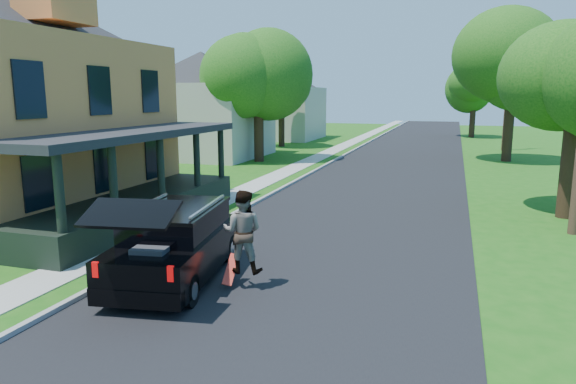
% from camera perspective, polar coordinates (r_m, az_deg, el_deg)
% --- Properties ---
extents(ground, '(140.00, 140.00, 0.00)m').
position_cam_1_polar(ground, '(10.14, -2.99, -14.10)').
color(ground, '#185811').
rests_on(ground, ground).
extents(street, '(8.00, 120.00, 0.02)m').
position_cam_1_polar(street, '(29.10, 11.19, 2.09)').
color(street, black).
rests_on(street, ground).
extents(curb, '(0.15, 120.00, 0.12)m').
position_cam_1_polar(curb, '(29.83, 3.44, 2.49)').
color(curb, gray).
rests_on(curb, ground).
extents(sidewalk, '(1.30, 120.00, 0.03)m').
position_cam_1_polar(sidewalk, '(30.25, 0.59, 2.62)').
color(sidewalk, gray).
rests_on(sidewalk, ground).
extents(front_walk, '(6.50, 1.20, 0.03)m').
position_cam_1_polar(front_walk, '(19.88, -22.83, -2.50)').
color(front_walk, gray).
rests_on(front_walk, ground).
extents(neighbor_house_mid, '(12.78, 12.78, 8.30)m').
position_cam_1_polar(neighbor_house_mid, '(36.67, -9.53, 10.46)').
color(neighbor_house_mid, '#B5B2A0').
rests_on(neighbor_house_mid, ground).
extents(neighbor_house_far, '(12.78, 12.78, 8.30)m').
position_cam_1_polar(neighbor_house_far, '(51.42, -1.19, 10.63)').
color(neighbor_house_far, '#B5B2A0').
rests_on(neighbor_house_far, ground).
extents(black_suv, '(2.57, 5.12, 2.28)m').
position_cam_1_polar(black_suv, '(12.21, -12.36, -5.61)').
color(black_suv, black).
rests_on(black_suv, ground).
extents(skateboarder, '(0.99, 0.82, 1.85)m').
position_cam_1_polar(skateboarder, '(11.37, -5.07, -4.38)').
color(skateboarder, black).
rests_on(skateboarder, ground).
extents(skateboard, '(0.28, 0.74, 0.58)m').
position_cam_1_polar(skateboard, '(11.75, -6.36, -8.65)').
color(skateboard, red).
rests_on(skateboard, ground).
extents(tree_left_mid, '(5.91, 5.81, 9.18)m').
position_cam_1_polar(tree_left_mid, '(33.51, -3.38, 14.01)').
color(tree_left_mid, black).
rests_on(tree_left_mid, ground).
extents(tree_left_far, '(6.06, 6.25, 7.64)m').
position_cam_1_polar(tree_left_far, '(43.42, -0.74, 11.76)').
color(tree_left_far, black).
rests_on(tree_left_far, ground).
extents(tree_right_mid, '(7.52, 7.26, 9.86)m').
position_cam_1_polar(tree_right_mid, '(36.43, 23.72, 13.35)').
color(tree_right_mid, black).
rests_on(tree_right_mid, ground).
extents(tree_right_far, '(6.10, 5.71, 7.95)m').
position_cam_1_polar(tree_right_far, '(56.05, 19.99, 11.23)').
color(tree_right_far, black).
rests_on(tree_right_far, ground).
extents(utility_pole_far, '(1.50, 0.60, 9.06)m').
position_cam_1_polar(utility_pole_far, '(43.43, 23.19, 10.41)').
color(utility_pole_far, '#452D20').
rests_on(utility_pole_far, ground).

